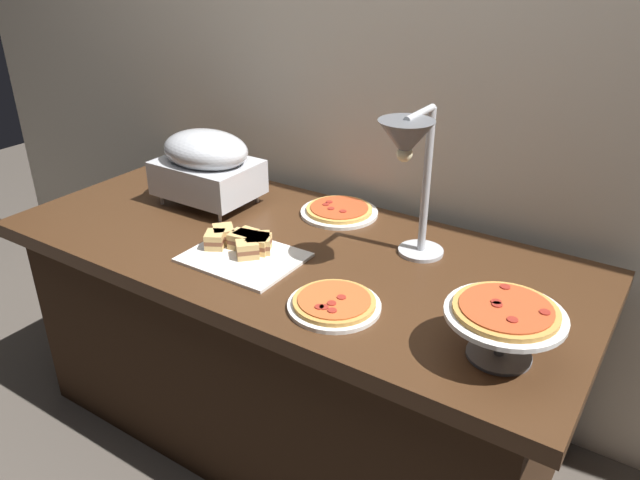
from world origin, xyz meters
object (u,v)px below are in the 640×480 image
object	(u,v)px
pizza_plate_front	(334,304)
pizza_plate_raised_stand	(505,317)
chafing_dish	(207,164)
heat_lamp	(409,154)
sauce_cup_near	(180,174)
sandwich_platter	(243,247)
pizza_plate_center	(339,211)

from	to	relation	value
pizza_plate_front	pizza_plate_raised_stand	world-z (taller)	pizza_plate_raised_stand
chafing_dish	heat_lamp	size ratio (longest dim) A/B	0.75
pizza_plate_front	sauce_cup_near	bearing A→B (deg)	155.32
heat_lamp	pizza_plate_front	distance (m)	0.45
sandwich_platter	pizza_plate_front	bearing A→B (deg)	-14.76
chafing_dish	pizza_plate_raised_stand	distance (m)	1.23
pizza_plate_center	pizza_plate_raised_stand	distance (m)	0.89
pizza_plate_front	sandwich_platter	world-z (taller)	sandwich_platter
chafing_dish	sandwich_platter	size ratio (longest dim) A/B	1.03
chafing_dish	pizza_plate_front	xyz separation A→B (m)	(0.76, -0.35, -0.14)
pizza_plate_front	pizza_plate_raised_stand	distance (m)	0.44
pizza_plate_front	pizza_plate_center	distance (m)	0.61
heat_lamp	pizza_plate_raised_stand	bearing A→B (deg)	-33.04
chafing_dish	pizza_plate_center	size ratio (longest dim) A/B	1.28
heat_lamp	pizza_plate_center	bearing A→B (deg)	146.29
pizza_plate_front	sandwich_platter	bearing A→B (deg)	165.24
chafing_dish	pizza_plate_center	xyz separation A→B (m)	(0.45, 0.18, -0.14)
pizza_plate_center	pizza_plate_front	bearing A→B (deg)	-59.56
heat_lamp	sauce_cup_near	bearing A→B (deg)	169.85
heat_lamp	pizza_plate_center	size ratio (longest dim) A/B	1.71
pizza_plate_front	sandwich_platter	distance (m)	0.41
heat_lamp	pizza_plate_front	bearing A→B (deg)	-101.70
heat_lamp	sandwich_platter	distance (m)	0.59
sandwich_platter	sauce_cup_near	bearing A→B (deg)	149.82
pizza_plate_center	sandwich_platter	world-z (taller)	sandwich_platter
chafing_dish	sauce_cup_near	size ratio (longest dim) A/B	5.45
chafing_dish	pizza_plate_front	distance (m)	0.84
pizza_plate_front	pizza_plate_center	size ratio (longest dim) A/B	0.91
heat_lamp	pizza_plate_raised_stand	world-z (taller)	heat_lamp
pizza_plate_front	chafing_dish	bearing A→B (deg)	155.34
pizza_plate_front	sauce_cup_near	xyz separation A→B (m)	(-1.03, 0.47, 0.01)
heat_lamp	sauce_cup_near	distance (m)	1.16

